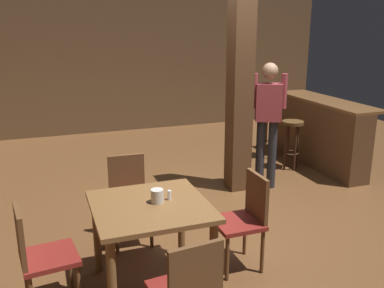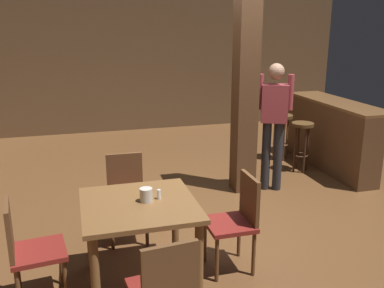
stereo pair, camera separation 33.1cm
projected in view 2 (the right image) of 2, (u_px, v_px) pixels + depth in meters
ground_plane at (236, 211)px, 5.23m from camera, size 10.80×10.80×0.00m
wall_back at (160, 63)px, 9.02m from camera, size 8.00×0.10×2.80m
pillar at (245, 88)px, 5.54m from camera, size 0.28×0.28×2.80m
dining_table at (139, 217)px, 3.60m from camera, size 0.95×0.95×0.77m
chair_north at (126, 192)px, 4.47m from camera, size 0.44×0.44×0.89m
chair_west at (28, 247)px, 3.38m from camera, size 0.47×0.47×0.89m
chair_east at (237, 217)px, 3.90m from camera, size 0.42×0.42×0.89m
napkin_cup at (146, 195)px, 3.57m from camera, size 0.11×0.11×0.12m
salt_shaker at (159, 194)px, 3.63m from camera, size 0.03×0.03×0.08m
standing_person at (274, 118)px, 5.65m from camera, size 0.46×0.32×1.72m
bar_counter at (330, 135)px, 6.66m from camera, size 0.56×2.06×1.06m
bar_stool_near at (302, 136)px, 6.49m from camera, size 0.33×0.33×0.76m
bar_stool_mid at (281, 126)px, 7.07m from camera, size 0.36×0.36×0.76m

